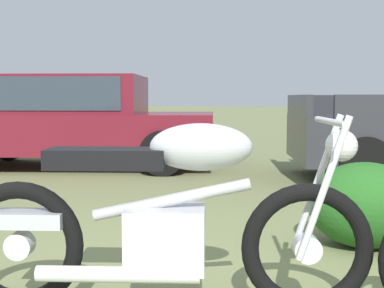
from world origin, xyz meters
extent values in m
torus|color=black|center=(0.74, 0.27, 0.33)|extent=(0.67, 0.22, 0.67)
torus|color=black|center=(-0.72, -0.03, 0.33)|extent=(0.67, 0.22, 0.67)
cylinder|color=silver|center=(0.74, 0.27, 0.33)|extent=(0.16, 0.13, 0.14)
cylinder|color=silver|center=(-0.72, -0.03, 0.33)|extent=(0.16, 0.13, 0.14)
cylinder|color=silver|center=(0.78, 0.37, 0.66)|extent=(0.27, 0.09, 0.72)
cylinder|color=silver|center=(0.81, 0.19, 0.66)|extent=(0.27, 0.09, 0.72)
cube|color=silver|center=(0.03, 0.12, 0.38)|extent=(0.45, 0.37, 0.32)
cylinder|color=#B7BABF|center=(0.06, 0.13, 0.58)|extent=(0.81, 0.22, 0.23)
ellipsoid|color=#B7BABF|center=(0.21, 0.16, 0.85)|extent=(0.56, 0.36, 0.24)
cube|color=black|center=(-0.26, 0.06, 0.79)|extent=(0.64, 0.36, 0.10)
cube|color=#B7BABF|center=(-0.66, -0.02, 0.47)|extent=(0.39, 0.25, 0.08)
cylinder|color=silver|center=(0.83, 0.29, 0.98)|extent=(0.16, 0.63, 0.03)
sphere|color=silver|center=(0.89, 0.30, 0.86)|extent=(0.19, 0.19, 0.16)
cylinder|color=silver|center=(-0.15, -0.08, 0.24)|extent=(0.80, 0.24, 0.08)
cube|color=maroon|center=(-2.96, 5.23, 0.55)|extent=(4.55, 2.67, 0.60)
cube|color=maroon|center=(-3.11, 5.20, 1.13)|extent=(2.63, 2.10, 0.60)
cube|color=#2D3842|center=(-3.11, 5.20, 1.15)|extent=(2.29, 2.07, 0.48)
cylinder|color=black|center=(-1.73, 6.37, 0.32)|extent=(0.67, 0.34, 0.64)
cylinder|color=black|center=(-1.38, 4.67, 0.32)|extent=(0.67, 0.34, 0.64)
cylinder|color=black|center=(-4.53, 5.80, 0.32)|extent=(0.67, 0.34, 0.64)
cube|color=#2D2D33|center=(0.47, 4.83, 0.99)|extent=(0.41, 1.69, 0.28)
cylinder|color=black|center=(0.96, 5.79, 0.32)|extent=(0.67, 0.34, 0.64)
cylinder|color=black|center=(1.29, 4.14, 0.32)|extent=(0.67, 0.34, 0.64)
ellipsoid|color=#235D1E|center=(1.11, 1.60, 0.31)|extent=(0.84, 0.70, 0.63)
camera|label=1|loc=(0.81, -2.45, 1.10)|focal=50.00mm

